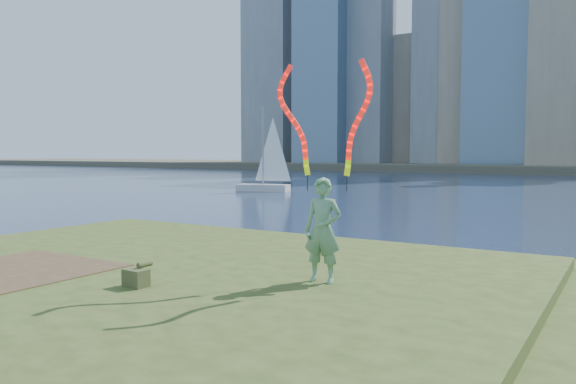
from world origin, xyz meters
The scene contains 6 objects.
ground centered at (0.00, 0.00, 0.00)m, with size 320.00×320.00×0.00m, color #1B2844.
grassy_knoll centered at (0.00, -2.30, 0.34)m, with size 20.00×18.00×0.80m.
dirt_patch centered at (-2.20, -3.20, 0.81)m, with size 3.20×3.00×0.02m, color #47331E.
woman_with_ribbons centered at (3.39, -0.95, 2.19)m, with size 2.13×0.53×4.22m.
canvas_bag centered at (0.82, -2.96, 0.97)m, with size 0.44×0.50×0.40m.
sailboat centered at (-17.28, 27.81, 1.18)m, with size 4.56×2.26×6.85m.
Camera 1 is at (8.06, -9.70, 3.10)m, focal length 35.00 mm.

